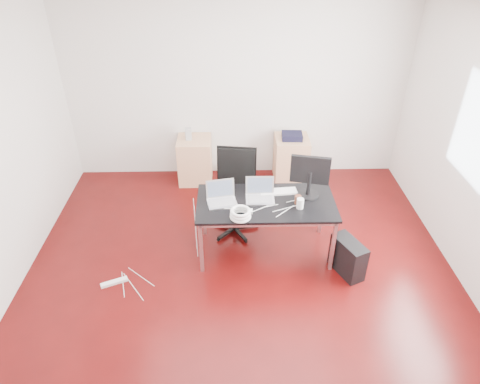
{
  "coord_description": "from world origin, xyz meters",
  "views": [
    {
      "loc": [
        -0.1,
        -3.54,
        3.52
      ],
      "look_at": [
        0.0,
        0.55,
        0.85
      ],
      "focal_mm": 32.0,
      "sensor_mm": 36.0,
      "label": 1
    }
  ],
  "objects_px": {
    "office_chair": "(235,188)",
    "desk": "(266,206)",
    "filing_cabinet_right": "(291,159)",
    "filing_cabinet_left": "(195,160)",
    "pc_tower": "(348,257)"
  },
  "relations": [
    {
      "from": "office_chair",
      "to": "desk",
      "type": "bearing_deg",
      "value": -46.56
    },
    {
      "from": "office_chair",
      "to": "filing_cabinet_right",
      "type": "xyz_separation_m",
      "value": [
        0.88,
        1.22,
        -0.26
      ]
    },
    {
      "from": "desk",
      "to": "filing_cabinet_left",
      "type": "bearing_deg",
      "value": 118.99
    },
    {
      "from": "filing_cabinet_left",
      "to": "pc_tower",
      "type": "bearing_deg",
      "value": -48.44
    },
    {
      "from": "desk",
      "to": "pc_tower",
      "type": "height_order",
      "value": "desk"
    },
    {
      "from": "filing_cabinet_right",
      "to": "filing_cabinet_left",
      "type": "bearing_deg",
      "value": 180.0
    },
    {
      "from": "office_chair",
      "to": "filing_cabinet_right",
      "type": "height_order",
      "value": "office_chair"
    },
    {
      "from": "filing_cabinet_right",
      "to": "pc_tower",
      "type": "relative_size",
      "value": 1.56
    },
    {
      "from": "filing_cabinet_left",
      "to": "pc_tower",
      "type": "relative_size",
      "value": 1.56
    },
    {
      "from": "office_chair",
      "to": "filing_cabinet_right",
      "type": "distance_m",
      "value": 1.52
    },
    {
      "from": "pc_tower",
      "to": "filing_cabinet_left",
      "type": "bearing_deg",
      "value": 106.66
    },
    {
      "from": "desk",
      "to": "pc_tower",
      "type": "xyz_separation_m",
      "value": [
        0.93,
        -0.4,
        -0.46
      ]
    },
    {
      "from": "desk",
      "to": "office_chair",
      "type": "xyz_separation_m",
      "value": [
        -0.35,
        0.49,
        -0.07
      ]
    },
    {
      "from": "office_chair",
      "to": "pc_tower",
      "type": "distance_m",
      "value": 1.61
    },
    {
      "from": "desk",
      "to": "filing_cabinet_left",
      "type": "distance_m",
      "value": 1.98
    }
  ]
}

